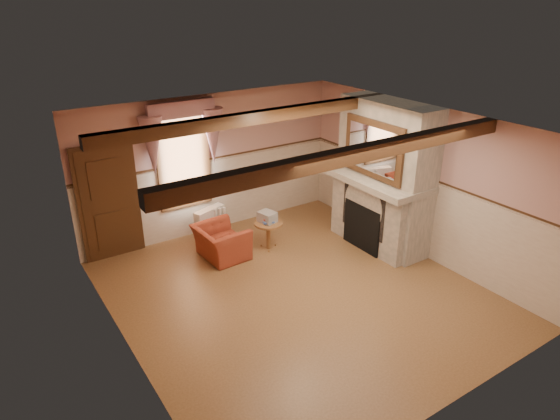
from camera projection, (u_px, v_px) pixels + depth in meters
floor at (297, 293)px, 8.24m from camera, size 5.50×6.00×0.01m
ceiling at (300, 127)px, 7.11m from camera, size 5.50×6.00×0.01m
wall_back at (211, 164)px, 9.97m from camera, size 5.50×0.02×2.80m
wall_front at (459, 312)px, 5.39m from camera, size 5.50×0.02×2.80m
wall_left at (121, 266)px, 6.29m from camera, size 0.02×6.00×2.80m
wall_right at (421, 181)px, 9.07m from camera, size 0.02×6.00×2.80m
wainscot at (298, 253)px, 7.94m from camera, size 5.50×6.00×1.50m
chair_rail at (298, 210)px, 7.64m from camera, size 5.50×6.00×0.08m
firebox at (365, 226)px, 9.53m from camera, size 0.20×0.95×0.90m
armchair at (221, 242)px, 9.24m from camera, size 0.87×0.98×0.61m
side_table at (268, 235)px, 9.57m from camera, size 0.68×0.68×0.55m
book_stack at (267, 217)px, 9.45m from camera, size 0.33×0.37×0.20m
radiator at (210, 222)px, 10.06m from camera, size 0.72×0.40×0.60m
bowl at (375, 172)px, 9.31m from camera, size 0.38×0.38×0.09m
mantel_clock at (360, 164)px, 9.61m from camera, size 0.14×0.24×0.20m
oil_lamp at (358, 161)px, 9.64m from camera, size 0.11×0.11×0.28m
candle_red at (397, 179)px, 8.87m from camera, size 0.06×0.06×0.16m
jar_yellow at (398, 181)px, 8.86m from camera, size 0.06×0.06×0.12m
fireplace at (385, 175)px, 9.36m from camera, size 0.85×2.00×2.80m
mantel at (378, 179)px, 9.29m from camera, size 1.05×2.05×0.12m
overmantel_mirror at (373, 149)px, 8.95m from camera, size 0.06×1.44×1.04m
door at (109, 204)px, 9.00m from camera, size 1.10×0.10×2.10m
window at (183, 158)px, 9.54m from camera, size 1.06×0.08×2.02m
window_drapes at (183, 128)px, 9.23m from camera, size 1.30×0.14×1.40m
ceiling_beam_front at (355, 155)px, 6.24m from camera, size 5.50×0.18×0.20m
ceiling_beam_back at (257, 117)px, 8.07m from camera, size 5.50×0.18×0.20m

